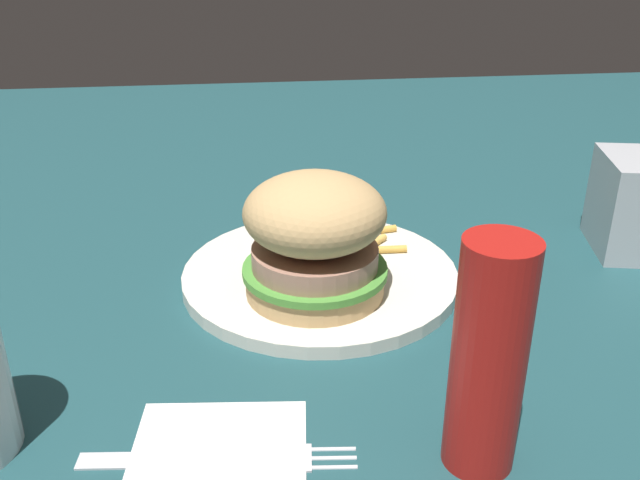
# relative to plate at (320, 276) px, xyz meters

# --- Properties ---
(ground_plane) EXTENTS (1.60, 1.60, 0.00)m
(ground_plane) POSITION_rel_plate_xyz_m (-0.02, -0.03, -0.01)
(ground_plane) COLOR #1E474C
(plate) EXTENTS (0.25, 0.25, 0.01)m
(plate) POSITION_rel_plate_xyz_m (0.00, 0.00, 0.00)
(plate) COLOR silver
(plate) RESTS_ON ground_plane
(sandwich) EXTENTS (0.12, 0.12, 0.11)m
(sandwich) POSITION_rel_plate_xyz_m (0.04, -0.01, 0.06)
(sandwich) COLOR tan
(sandwich) RESTS_ON plate
(fries_pile) EXTENTS (0.09, 0.10, 0.01)m
(fries_pile) POSITION_rel_plate_xyz_m (-0.04, 0.04, 0.01)
(fries_pile) COLOR gold
(fries_pile) RESTS_ON plate
(napkin) EXTENTS (0.12, 0.12, 0.00)m
(napkin) POSITION_rel_plate_xyz_m (0.22, -0.09, -0.01)
(napkin) COLOR white
(napkin) RESTS_ON ground_plane
(fork) EXTENTS (0.03, 0.17, 0.00)m
(fork) POSITION_rel_plate_xyz_m (0.22, -0.09, -0.00)
(fork) COLOR silver
(fork) RESTS_ON napkin
(napkin_dispenser) EXTENTS (0.10, 0.08, 0.10)m
(napkin_dispenser) POSITION_rel_plate_xyz_m (-0.03, 0.31, 0.04)
(napkin_dispenser) COLOR #B7BABF
(napkin_dispenser) RESTS_ON ground_plane
(ketchup_bottle) EXTENTS (0.04, 0.04, 0.15)m
(ketchup_bottle) POSITION_rel_plate_xyz_m (0.24, 0.07, 0.07)
(ketchup_bottle) COLOR #B21914
(ketchup_bottle) RESTS_ON ground_plane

